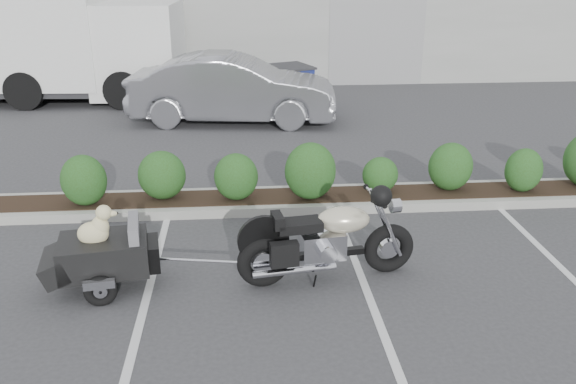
{
  "coord_description": "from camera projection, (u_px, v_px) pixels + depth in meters",
  "views": [
    {
      "loc": [
        -0.29,
        -7.15,
        3.89
      ],
      "look_at": [
        0.34,
        0.86,
        0.75
      ],
      "focal_mm": 38.0,
      "sensor_mm": 36.0,
      "label": 1
    }
  ],
  "objects": [
    {
      "name": "ground",
      "position": [
        267.0,
        269.0,
        8.08
      ],
      "size": [
        90.0,
        90.0,
        0.0
      ],
      "primitive_type": "plane",
      "color": "#38383A",
      "rests_on": "ground"
    },
    {
      "name": "planter_kerb",
      "position": [
        321.0,
        199.0,
        10.17
      ],
      "size": [
        12.0,
        1.0,
        0.15
      ],
      "primitive_type": "cube",
      "color": "#9E9E93",
      "rests_on": "ground"
    },
    {
      "name": "building",
      "position": [
        246.0,
        8.0,
        23.13
      ],
      "size": [
        26.0,
        10.0,
        4.0
      ],
      "primitive_type": "cube",
      "color": "#9EA099",
      "rests_on": "ground"
    },
    {
      "name": "motorcycle",
      "position": [
        328.0,
        241.0,
        7.64
      ],
      "size": [
        2.33,
        0.9,
        1.34
      ],
      "rotation": [
        0.0,
        0.0,
        0.15
      ],
      "color": "black",
      "rests_on": "ground"
    },
    {
      "name": "pet_trailer",
      "position": [
        103.0,
        253.0,
        7.47
      ],
      "size": [
        1.88,
        1.07,
        1.11
      ],
      "rotation": [
        0.0,
        0.0,
        0.15
      ],
      "color": "black",
      "rests_on": "ground"
    },
    {
      "name": "sedan",
      "position": [
        233.0,
        89.0,
        14.88
      ],
      "size": [
        5.19,
        2.36,
        1.65
      ],
      "primitive_type": "imported",
      "rotation": [
        0.0,
        0.0,
        1.45
      ],
      "color": "#9E9EA5",
      "rests_on": "ground"
    },
    {
      "name": "dumpster",
      "position": [
        278.0,
        88.0,
        16.23
      ],
      "size": [
        2.04,
        1.72,
        1.14
      ],
      "rotation": [
        0.0,
        0.0,
        0.36
      ],
      "color": "navy",
      "rests_on": "ground"
    },
    {
      "name": "delivery_truck",
      "position": [
        41.0,
        37.0,
        16.89
      ],
      "size": [
        8.09,
        3.18,
        3.64
      ],
      "rotation": [
        0.0,
        0.0,
        -0.06
      ],
      "color": "white",
      "rests_on": "ground"
    }
  ]
}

